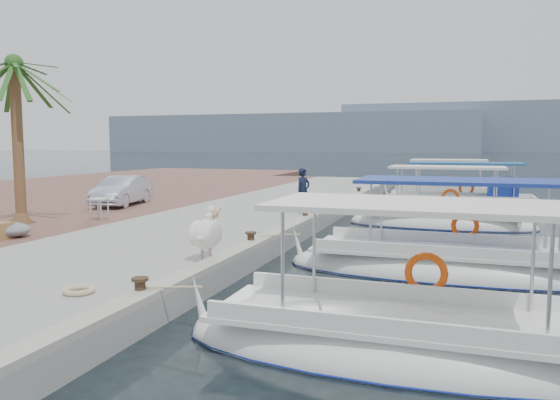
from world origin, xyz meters
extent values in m
plane|color=black|center=(0.00, 0.00, 0.00)|extent=(400.00, 400.00, 0.00)
cube|color=gray|center=(-3.00, 5.00, 0.25)|extent=(6.00, 40.00, 0.50)
cube|color=#9D9A8B|center=(-0.22, 5.00, 0.56)|extent=(0.44, 40.00, 0.12)
cube|color=brown|center=(-8.00, 5.00, 0.25)|extent=(4.00, 40.00, 0.50)
cube|color=slate|center=(-60.00, 190.00, 7.00)|extent=(140.00, 40.00, 14.00)
ellipsoid|color=white|center=(3.89, -8.45, 0.05)|extent=(6.58, 2.20, 1.30)
ellipsoid|color=navy|center=(3.89, -8.45, 0.03)|extent=(6.61, 2.25, 0.22)
cube|color=white|center=(3.89, -8.45, 0.55)|extent=(5.39, 1.90, 0.08)
cube|color=silver|center=(4.05, -8.45, 2.19)|extent=(3.95, 2.03, 0.08)
cylinder|color=silver|center=(2.41, -9.27, 1.35)|extent=(0.05, 0.05, 1.60)
torus|color=#EE4D0C|center=(4.19, -7.40, 1.00)|extent=(0.68, 0.12, 0.68)
ellipsoid|color=white|center=(4.48, -3.02, 0.05)|extent=(7.77, 2.36, 1.30)
ellipsoid|color=navy|center=(4.48, -3.02, 0.03)|extent=(7.80, 2.41, 0.22)
cube|color=white|center=(4.48, -3.02, 0.55)|extent=(6.37, 2.03, 0.08)
cube|color=navy|center=(4.68, -3.02, 2.19)|extent=(4.66, 2.17, 0.08)
cylinder|color=silver|center=(2.74, -3.90, 1.35)|extent=(0.05, 0.05, 1.60)
torus|color=#EE4D0C|center=(4.78, -1.89, 1.00)|extent=(0.68, 0.12, 0.68)
ellipsoid|color=white|center=(3.96, 4.59, 0.05)|extent=(6.72, 2.03, 1.30)
ellipsoid|color=navy|center=(3.96, 4.59, 0.03)|extent=(6.75, 2.07, 0.22)
cube|color=white|center=(3.96, 4.59, 0.55)|extent=(5.51, 1.74, 0.08)
cube|color=silver|center=(4.13, 4.59, 2.19)|extent=(4.03, 1.86, 0.08)
cylinder|color=silver|center=(2.45, 3.83, 1.35)|extent=(0.05, 0.05, 1.60)
torus|color=#EE4D0C|center=(4.26, 5.55, 1.00)|extent=(0.68, 0.12, 0.68)
ellipsoid|color=white|center=(4.55, 9.21, 0.05)|extent=(7.90, 2.24, 1.30)
ellipsoid|color=navy|center=(4.55, 9.21, 0.03)|extent=(7.94, 2.29, 0.22)
cube|color=white|center=(4.55, 9.21, 0.55)|extent=(6.48, 1.93, 0.08)
cube|color=#1A4F86|center=(4.75, 9.21, 2.19)|extent=(4.74, 2.06, 0.08)
cylinder|color=silver|center=(2.77, 8.37, 1.35)|extent=(0.05, 0.05, 1.60)
torus|color=#EE4D0C|center=(4.85, 10.28, 1.00)|extent=(0.68, 0.12, 0.68)
cube|color=navy|center=(6.33, 9.21, 1.10)|extent=(1.20, 1.57, 1.00)
ellipsoid|color=white|center=(3.79, 13.86, 0.05)|extent=(6.39, 2.21, 1.30)
ellipsoid|color=navy|center=(3.79, 13.86, 0.03)|extent=(6.42, 2.25, 0.22)
cube|color=white|center=(3.79, 13.86, 0.55)|extent=(5.24, 1.90, 0.08)
cube|color=beige|center=(3.95, 13.86, 2.19)|extent=(3.83, 2.03, 0.08)
cylinder|color=silver|center=(2.36, 13.03, 1.35)|extent=(0.05, 0.05, 1.60)
torus|color=#EE4D0C|center=(4.09, 14.90, 1.00)|extent=(0.68, 0.12, 0.68)
cylinder|color=black|center=(-0.35, -8.50, 0.65)|extent=(0.18, 0.18, 0.30)
cylinder|color=black|center=(-0.35, -8.50, 0.80)|extent=(0.28, 0.28, 0.05)
cylinder|color=black|center=(-0.35, -3.50, 0.65)|extent=(0.18, 0.18, 0.30)
cylinder|color=black|center=(-0.35, -3.50, 0.80)|extent=(0.28, 0.28, 0.05)
cylinder|color=black|center=(-0.35, 1.50, 0.65)|extent=(0.18, 0.18, 0.30)
cylinder|color=black|center=(-0.35, 1.50, 0.80)|extent=(0.28, 0.28, 0.05)
cylinder|color=black|center=(-0.35, 6.50, 0.65)|extent=(0.18, 0.18, 0.30)
cylinder|color=black|center=(-0.35, 6.50, 0.80)|extent=(0.28, 0.28, 0.05)
cylinder|color=black|center=(-0.35, 11.50, 0.65)|extent=(0.18, 0.18, 0.30)
cylinder|color=black|center=(-0.35, 11.50, 0.80)|extent=(0.28, 0.28, 0.05)
cylinder|color=tan|center=(-0.69, -5.54, 0.68)|extent=(0.06, 0.06, 0.36)
cylinder|color=tan|center=(-0.51, -5.52, 0.68)|extent=(0.06, 0.06, 0.36)
ellipsoid|color=white|center=(-0.60, -5.53, 1.07)|extent=(0.62, 0.90, 0.66)
cylinder|color=white|center=(-0.64, -5.23, 1.35)|extent=(0.18, 0.32, 0.35)
sphere|color=white|center=(-0.66, -5.13, 1.55)|extent=(0.22, 0.22, 0.22)
cone|color=#EAA566|center=(-0.70, -4.80, 1.45)|extent=(0.20, 0.65, 0.26)
imported|color=black|center=(-0.88, 3.08, 1.33)|extent=(0.65, 0.72, 1.65)
cylinder|color=brown|center=(-8.64, -2.45, 3.00)|extent=(0.34, 0.34, 4.99)
cone|color=brown|center=(-8.64, -2.45, 0.68)|extent=(0.64, 0.64, 0.36)
imported|color=silver|center=(-8.74, 3.14, 1.10)|extent=(1.94, 3.84, 1.21)
ellipsoid|color=slate|center=(-7.02, -4.53, 0.70)|extent=(1.10, 0.90, 0.40)
cylinder|color=silver|center=(-7.02, -1.14, 0.85)|extent=(0.06, 0.06, 0.70)
cylinder|color=silver|center=(-6.62, -1.14, 0.85)|extent=(0.06, 0.06, 0.70)
cylinder|color=silver|center=(-7.02, -0.74, 0.85)|extent=(0.06, 0.06, 0.70)
cylinder|color=silver|center=(-6.62, -0.74, 0.85)|extent=(0.06, 0.06, 0.70)
cube|color=white|center=(-6.82, -0.94, 1.21)|extent=(0.55, 0.55, 0.03)
torus|color=#C6B284|center=(-1.47, -8.64, 0.55)|extent=(0.54, 0.54, 0.10)
camera|label=1|loc=(4.69, -16.17, 3.04)|focal=35.00mm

